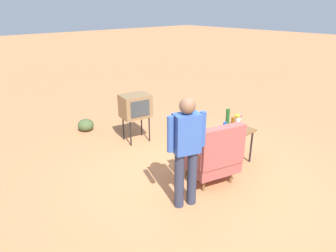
# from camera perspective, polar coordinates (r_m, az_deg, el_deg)

# --- Properties ---
(ground_plane) EXTENTS (60.00, 60.00, 0.00)m
(ground_plane) POSITION_cam_1_polar(r_m,az_deg,el_deg) (5.34, 5.59, -9.16)
(ground_plane) COLOR #C17A4C
(armchair) EXTENTS (0.94, 0.95, 1.06)m
(armchair) POSITION_cam_1_polar(r_m,az_deg,el_deg) (4.95, 8.50, -5.40)
(armchair) COLOR brown
(armchair) RESTS_ON ground
(side_table) EXTENTS (0.56, 0.56, 0.66)m
(side_table) POSITION_cam_1_polar(r_m,az_deg,el_deg) (5.63, 12.51, -1.51)
(side_table) COLOR black
(side_table) RESTS_ON ground
(tv_on_stand) EXTENTS (0.67, 0.54, 1.03)m
(tv_on_stand) POSITION_cam_1_polar(r_m,az_deg,el_deg) (6.35, -6.18, 3.73)
(tv_on_stand) COLOR black
(tv_on_stand) RESTS_ON ground
(person_standing) EXTENTS (0.54, 0.33, 1.64)m
(person_standing) POSITION_cam_1_polar(r_m,az_deg,el_deg) (4.15, 3.49, -3.98)
(person_standing) COLOR #2D3347
(person_standing) RESTS_ON ground
(soda_can_blue) EXTENTS (0.07, 0.07, 0.12)m
(soda_can_blue) POSITION_cam_1_polar(r_m,az_deg,el_deg) (5.56, 10.68, 0.11)
(soda_can_blue) COLOR blue
(soda_can_blue) RESTS_ON side_table
(soda_can_red) EXTENTS (0.07, 0.07, 0.12)m
(soda_can_red) POSITION_cam_1_polar(r_m,az_deg,el_deg) (5.33, 13.45, -1.09)
(soda_can_red) COLOR red
(soda_can_red) RESTS_ON side_table
(bottle_tall_amber) EXTENTS (0.07, 0.07, 0.30)m
(bottle_tall_amber) POSITION_cam_1_polar(r_m,az_deg,el_deg) (5.34, 12.14, 0.10)
(bottle_tall_amber) COLOR brown
(bottle_tall_amber) RESTS_ON side_table
(bottle_wine_green) EXTENTS (0.07, 0.07, 0.32)m
(bottle_wine_green) POSITION_cam_1_polar(r_m,az_deg,el_deg) (5.68, 11.19, 1.63)
(bottle_wine_green) COLOR #1E5623
(bottle_wine_green) RESTS_ON side_table
(flower_vase) EXTENTS (0.15, 0.10, 0.27)m
(flower_vase) POSITION_cam_1_polar(r_m,az_deg,el_deg) (5.63, 13.06, 1.14)
(flower_vase) COLOR silver
(flower_vase) RESTS_ON side_table
(shrub_mid) EXTENTS (0.37, 0.37, 0.28)m
(shrub_mid) POSITION_cam_1_polar(r_m,az_deg,el_deg) (7.31, -15.25, 0.19)
(shrub_mid) COLOR #475B33
(shrub_mid) RESTS_ON ground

